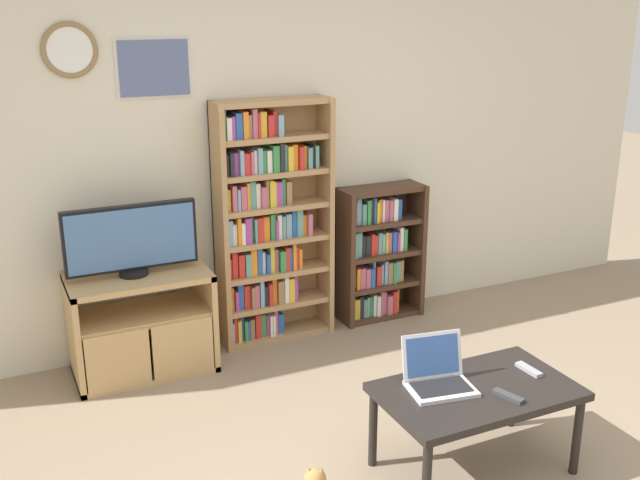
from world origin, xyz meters
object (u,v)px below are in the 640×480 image
Objects in this scene: bookshelf_tall at (267,223)px; laptop at (437,375)px; tv_stand at (142,324)px; coffee_table at (477,397)px; bookshelf_short at (376,254)px; remote_near_laptop at (529,369)px; television at (131,240)px; remote_far_from_laptop at (508,396)px.

bookshelf_tall is 4.73× the size of laptop.
tv_stand is 2.17m from coffee_table.
bookshelf_short is 6.17× the size of remote_near_laptop.
remote_near_laptop is at bearing 1.19° from laptop.
television is at bearing -49.92° from remote_near_laptop.
remote_near_laptop is at bearing -164.79° from remote_far_from_laptop.
television is 0.81× the size of bookshelf_short.
television is 4.98× the size of remote_near_laptop.
remote_far_from_laptop is at bearing -62.30° from coffee_table.
tv_stand is at bearing 125.78° from coffee_table.
remote_near_laptop is at bearing -47.02° from tv_stand.
coffee_table is at bearing -54.22° from tv_stand.
television is 2.05m from laptop.
bookshelf_short reaches higher than coffee_table.
tv_stand reaches higher than remote_far_from_laptop.
bookshelf_short is at bearing -97.65° from remote_near_laptop.
bookshelf_short is 1.88m from remote_near_laptop.
laptop is at bearing -10.85° from remote_near_laptop.
bookshelf_tall is 2.13m from remote_far_from_laptop.
coffee_table is at bearing -21.85° from laptop.
laptop is at bearing -56.46° from tv_stand.
television is at bearing 132.83° from laptop.
remote_far_from_laptop is (1.36, -1.92, -0.41)m from television.
television is 0.95m from bookshelf_tall.
laptop is 0.35m from remote_far_from_laptop.
television reaches higher than laptop.
tv_stand is 2.33m from remote_far_from_laptop.
remote_near_laptop is (0.34, 0.03, 0.06)m from coffee_table.
bookshelf_short is 2.83× the size of laptop.
bookshelf_tall reaches higher than coffee_table.
coffee_table is 5.97× the size of remote_near_laptop.
tv_stand is at bearing -49.89° from remote_near_laptop.
tv_stand is 2.46× the size of laptop.
coffee_table is (-0.50, -1.91, -0.08)m from bookshelf_short.
television is 0.48× the size of bookshelf_tall.
remote_far_from_laptop is (1.34, -1.90, 0.14)m from tv_stand.
bookshelf_short reaches higher than tv_stand.
tv_stand is 0.90× the size of coffee_table.
bookshelf_tall reaches higher than laptop.
coffee_table is (1.27, -1.76, 0.08)m from tv_stand.
laptop is (1.10, -1.66, 0.19)m from tv_stand.
laptop reaches higher than remote_far_from_laptop.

